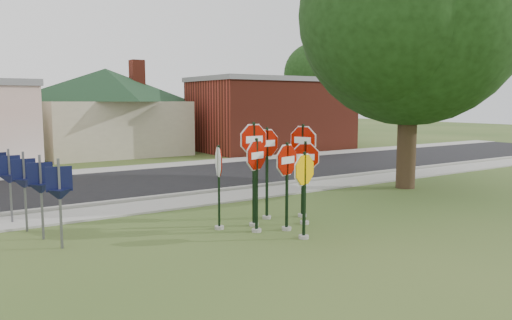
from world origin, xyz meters
TOP-DOWN VIEW (x-y plane):
  - ground at (0.00, 0.00)m, footprint 120.00×120.00m
  - sidewalk_near at (0.00, 5.50)m, footprint 60.00×1.60m
  - road at (0.00, 10.00)m, footprint 60.00×7.00m
  - sidewalk_far at (0.00, 14.30)m, footprint 60.00×1.60m
  - curb at (0.00, 6.50)m, footprint 60.00×0.20m
  - stop_sign_center at (0.08, 1.02)m, footprint 1.06×0.30m
  - stop_sign_yellow at (-0.05, 0.17)m, footprint 1.01×0.31m
  - stop_sign_left at (-0.65, 1.29)m, footprint 0.99×0.37m
  - stop_sign_right at (0.85, 1.26)m, footprint 0.85×0.59m
  - stop_sign_back_right at (0.36, 2.30)m, footprint 1.08×0.24m
  - stop_sign_back_left at (-0.37, 1.84)m, footprint 1.11×0.24m
  - stop_sign_far_right at (1.33, 1.95)m, footprint 0.46×1.01m
  - stop_sign_far_left at (-1.29, 2.04)m, footprint 0.35×0.98m
  - route_sign_row at (-5.40, 4.50)m, footprint 1.43×4.63m
  - building_house at (2.00, 22.00)m, footprint 11.60×11.60m
  - building_brick at (12.00, 18.50)m, footprint 10.20×6.20m
  - oak_tree at (7.50, 3.50)m, footprint 11.76×11.16m
  - bg_tree_right at (22.00, 26.00)m, footprint 5.60×5.60m

SIDE VIEW (x-z plane):
  - ground at x=0.00m, z-range 0.00..0.00m
  - road at x=0.00m, z-range 0.00..0.04m
  - sidewalk_near at x=0.00m, z-range 0.00..0.06m
  - sidewalk_far at x=0.00m, z-range 0.00..0.06m
  - curb at x=0.00m, z-range 0.00..0.14m
  - route_sign_row at x=-5.40m, z-range 0.22..2.22m
  - stop_sign_yellow at x=-0.05m, z-range 0.21..2.37m
  - stop_sign_far_left at x=-1.29m, z-range 0.23..2.46m
  - stop_sign_right at x=0.85m, z-range 0.24..2.53m
  - stop_sign_center at x=0.08m, z-range 0.26..2.59m
  - stop_sign_left at x=-0.65m, z-range 0.28..2.71m
  - stop_sign_back_right at x=0.36m, z-range 0.33..2.96m
  - stop_sign_far_right at x=1.33m, z-range 0.35..3.06m
  - stop_sign_back_left at x=-0.37m, z-range 0.37..3.18m
  - building_brick at x=12.00m, z-range 0.03..4.78m
  - building_house at x=2.00m, z-range 0.55..6.75m
  - bg_tree_right at x=22.00m, z-range 1.38..9.78m
  - oak_tree at x=7.50m, z-range 1.16..11.64m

